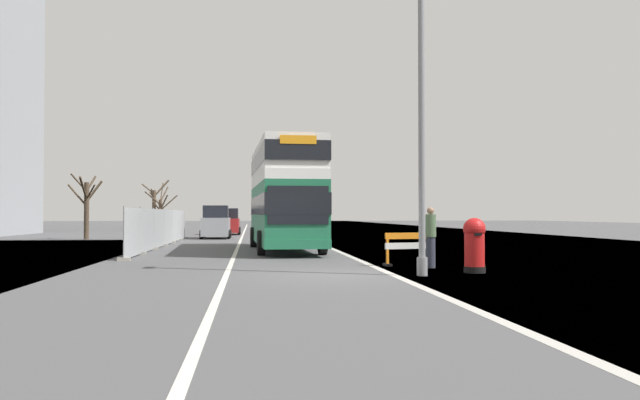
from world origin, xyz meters
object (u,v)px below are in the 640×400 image
lamppost_foreground (422,108)px  car_receding_mid (227,222)px  pedestrian_at_kerb (431,237)px  roadworks_barrier (406,246)px  double_decker_bus (284,195)px  red_pillar_postbox (474,243)px  car_oncoming_near (216,223)px

lamppost_foreground → car_receding_mid: 36.24m
car_receding_mid → pedestrian_at_kerb: size_ratio=2.33×
roadworks_barrier → car_receding_mid: size_ratio=0.34×
lamppost_foreground → roadworks_barrier: lamppost_foreground is taller
double_decker_bus → roadworks_barrier: bearing=-69.0°
double_decker_bus → red_pillar_postbox: size_ratio=7.20×
roadworks_barrier → pedestrian_at_kerb: (0.55, -0.94, 0.31)m
car_receding_mid → pedestrian_at_kerb: bearing=-77.4°
double_decker_bus → lamppost_foreground: size_ratio=1.17×
double_decker_bus → lamppost_foreground: lamppost_foreground is taller
double_decker_bus → roadworks_barrier: (3.45, -8.97, -1.88)m
car_oncoming_near → lamppost_foreground: bearing=-75.7°
double_decker_bus → roadworks_barrier: double_decker_bus is taller
lamppost_foreground → double_decker_bus: bearing=104.0°
lamppost_foreground → pedestrian_at_kerb: lamppost_foreground is taller
red_pillar_postbox → pedestrian_at_kerb: bearing=114.6°
red_pillar_postbox → double_decker_bus: bearing=112.4°
red_pillar_postbox → roadworks_barrier: bearing=116.6°
lamppost_foreground → car_oncoming_near: 28.25m
red_pillar_postbox → car_receding_mid: (-8.19, 34.77, 0.14)m
lamppost_foreground → roadworks_barrier: (0.38, 3.36, -3.88)m
roadworks_barrier → car_receding_mid: bearing=102.1°
car_receding_mid → pedestrian_at_kerb: (7.41, -33.06, -0.04)m
double_decker_bus → car_receding_mid: 23.45m
lamppost_foreground → roadworks_barrier: size_ratio=6.35×
lamppost_foreground → pedestrian_at_kerb: (0.93, 2.42, -3.57)m
car_oncoming_near → car_receding_mid: bearing=86.9°
double_decker_bus → red_pillar_postbox: bearing=-67.6°
car_oncoming_near → car_receding_mid: (0.45, 8.32, -0.05)m
lamppost_foreground → car_oncoming_near: lamppost_foreground is taller
pedestrian_at_kerb → lamppost_foreground: bearing=-110.9°
lamppost_foreground → red_pillar_postbox: 4.11m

